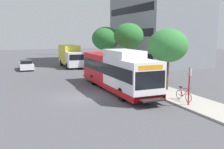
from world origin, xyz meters
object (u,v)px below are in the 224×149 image
object	(u,v)px
bicycle_parked	(184,95)
box_truck_background	(70,55)
street_tree_far_block	(106,39)
parked_car_far_lane	(26,65)
street_tree_mid_block	(129,36)
transit_bus	(117,71)
bus_stop_sign_pole	(189,83)
street_tree_near_stop	(168,46)

from	to	relation	value
bicycle_parked	box_truck_background	size ratio (longest dim) A/B	0.25
street_tree_far_block	parked_car_far_lane	size ratio (longest dim) A/B	1.29
street_tree_mid_block	box_truck_background	xyz separation A→B (m)	(-4.01, 11.67, -3.00)
street_tree_mid_block	transit_bus	bearing A→B (deg)	-123.89
bus_stop_sign_pole	street_tree_mid_block	distance (m)	13.44
street_tree_near_stop	street_tree_far_block	bearing A→B (deg)	89.24
bicycle_parked	box_truck_background	distance (m)	23.68
street_tree_mid_block	street_tree_far_block	distance (m)	7.30
bus_stop_sign_pole	bicycle_parked	world-z (taller)	bus_stop_sign_pole
street_tree_mid_block	box_truck_background	world-z (taller)	street_tree_mid_block
transit_bus	parked_car_far_lane	xyz separation A→B (m)	(-6.39, 17.14, -1.04)
transit_bus	street_tree_mid_block	bearing A→B (deg)	56.11
parked_car_far_lane	street_tree_mid_block	bearing A→B (deg)	-46.16
bicycle_parked	street_tree_mid_block	world-z (taller)	street_tree_mid_block
transit_bus	street_tree_far_block	xyz separation A→B (m)	(4.14, 13.45, 2.60)
street_tree_far_block	parked_car_far_lane	distance (m)	11.74
parked_car_far_lane	box_truck_background	size ratio (longest dim) A/B	0.64
transit_bus	street_tree_near_stop	world-z (taller)	street_tree_near_stop
street_tree_near_stop	box_truck_background	distance (m)	20.24
street_tree_near_stop	street_tree_far_block	xyz separation A→B (m)	(0.20, 15.37, 0.34)
parked_car_far_lane	bicycle_parked	bearing A→B (deg)	-67.91
street_tree_near_stop	box_truck_background	size ratio (longest dim) A/B	0.76
bus_stop_sign_pole	street_tree_far_block	distance (m)	20.49
street_tree_mid_block	street_tree_far_block	size ratio (longest dim) A/B	1.04
bus_stop_sign_pole	street_tree_mid_block	bearing A→B (deg)	82.24
street_tree_near_stop	parked_car_far_lane	xyz separation A→B (m)	(-10.33, 19.06, -3.31)
street_tree_near_stop	street_tree_far_block	size ratio (longest dim) A/B	0.91
parked_car_far_lane	street_tree_far_block	bearing A→B (deg)	-19.29
bicycle_parked	street_tree_far_block	bearing A→B (deg)	86.16
bicycle_parked	box_truck_background	world-z (taller)	box_truck_background
bus_stop_sign_pole	street_tree_mid_block	size ratio (longest dim) A/B	0.43
street_tree_far_block	box_truck_background	xyz separation A→B (m)	(-4.01, 4.38, -2.57)
bus_stop_sign_pole	box_truck_background	world-z (taller)	box_truck_background
street_tree_far_block	box_truck_background	distance (m)	6.47
bicycle_parked	bus_stop_sign_pole	bearing A→B (deg)	-113.11
street_tree_near_stop	box_truck_background	xyz separation A→B (m)	(-3.81, 19.75, -2.23)
street_tree_far_block	parked_car_far_lane	bearing A→B (deg)	160.71
bicycle_parked	street_tree_far_block	distance (m)	19.52
transit_bus	box_truck_background	bearing A→B (deg)	89.58
street_tree_far_block	box_truck_background	size ratio (longest dim) A/B	0.83
street_tree_far_block	box_truck_background	world-z (taller)	street_tree_far_block
street_tree_near_stop	street_tree_mid_block	world-z (taller)	street_tree_mid_block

